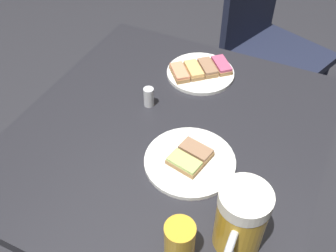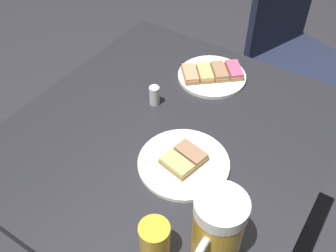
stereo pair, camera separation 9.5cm
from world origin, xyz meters
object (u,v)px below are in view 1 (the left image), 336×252
at_px(beer_mug, 240,221).
at_px(cafe_chair, 266,35).
at_px(plate_far, 190,160).
at_px(salt_shaker, 149,97).
at_px(beer_glass_small, 180,241).
at_px(plate_near, 201,71).

height_order(beer_mug, cafe_chair, cafe_chair).
bearing_deg(plate_far, salt_shaker, -38.09).
xyz_separation_m(beer_mug, salt_shaker, (0.33, -0.28, -0.05)).
relative_size(plate_far, beer_mug, 1.40).
relative_size(salt_shaker, cafe_chair, 0.06).
height_order(plate_far, beer_glass_small, beer_glass_small).
bearing_deg(beer_mug, plate_near, -60.73).
distance_m(beer_mug, cafe_chair, 1.14).
relative_size(beer_glass_small, cafe_chair, 0.09).
relative_size(plate_near, salt_shaker, 3.62).
bearing_deg(salt_shaker, plate_near, -112.03).
distance_m(plate_near, beer_glass_small, 0.56).
bearing_deg(salt_shaker, beer_mug, 139.70).
bearing_deg(cafe_chair, beer_mug, 30.83).
distance_m(beer_mug, beer_glass_small, 0.12).
bearing_deg(beer_mug, plate_far, -42.62).
xyz_separation_m(beer_glass_small, cafe_chair, (0.11, -1.16, -0.24)).
relative_size(plate_far, cafe_chair, 0.23).
relative_size(plate_near, plate_far, 0.93).
bearing_deg(cafe_chair, plate_near, 14.82).
xyz_separation_m(plate_near, salt_shaker, (0.07, 0.18, 0.02)).
height_order(beer_mug, beer_glass_small, beer_mug).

